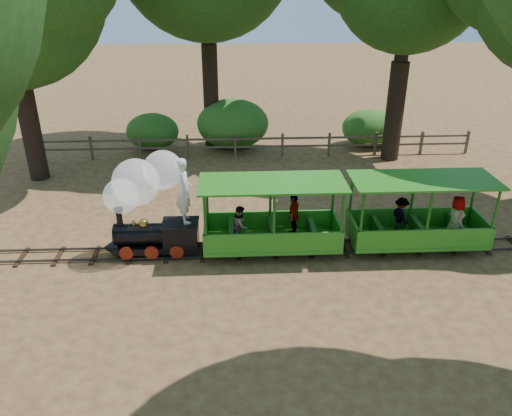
{
  "coord_description": "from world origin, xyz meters",
  "views": [
    {
      "loc": [
        -1.12,
        -12.14,
        7.16
      ],
      "look_at": [
        -0.49,
        0.5,
        1.14
      ],
      "focal_mm": 35.0,
      "sensor_mm": 36.0,
      "label": 1
    }
  ],
  "objects_px": {
    "locomotive": "(147,197)",
    "carriage_rear": "(421,222)",
    "fence": "(259,144)",
    "carriage_front": "(271,226)"
  },
  "relations": [
    {
      "from": "carriage_front",
      "to": "carriage_rear",
      "type": "bearing_deg",
      "value": -0.3
    },
    {
      "from": "carriage_front",
      "to": "carriage_rear",
      "type": "relative_size",
      "value": 1.0
    },
    {
      "from": "carriage_rear",
      "to": "fence",
      "type": "height_order",
      "value": "carriage_rear"
    },
    {
      "from": "carriage_rear",
      "to": "fence",
      "type": "bearing_deg",
      "value": 117.04
    },
    {
      "from": "locomotive",
      "to": "carriage_front",
      "type": "height_order",
      "value": "locomotive"
    },
    {
      "from": "carriage_rear",
      "to": "fence",
      "type": "distance_m",
      "value": 9.0
    },
    {
      "from": "carriage_front",
      "to": "carriage_rear",
      "type": "distance_m",
      "value": 4.18
    },
    {
      "from": "fence",
      "to": "carriage_rear",
      "type": "bearing_deg",
      "value": -62.96
    },
    {
      "from": "fence",
      "to": "locomotive",
      "type": "bearing_deg",
      "value": -113.27
    },
    {
      "from": "locomotive",
      "to": "carriage_rear",
      "type": "bearing_deg",
      "value": -0.68
    }
  ]
}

